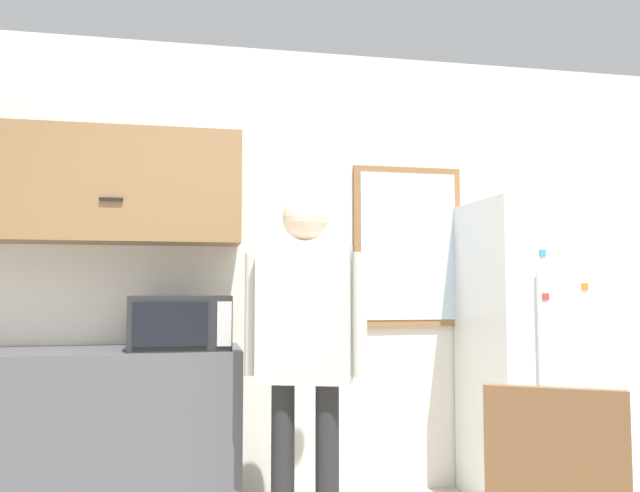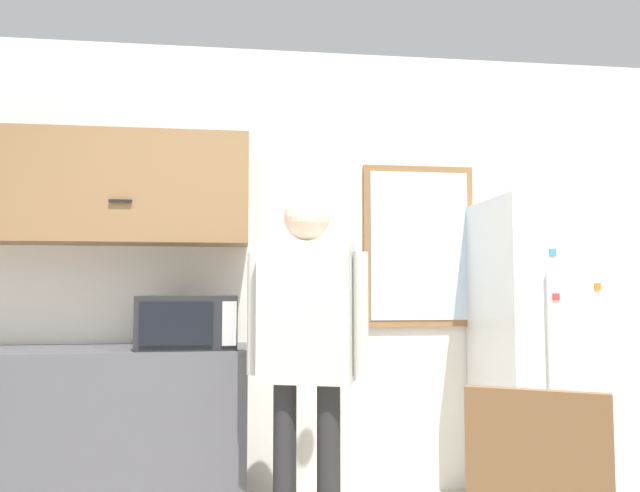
# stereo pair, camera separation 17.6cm
# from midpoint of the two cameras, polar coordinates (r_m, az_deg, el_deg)

# --- Properties ---
(back_wall) EXTENTS (6.00, 0.06, 2.70)m
(back_wall) POSITION_cam_midpoint_polar(r_m,az_deg,el_deg) (3.79, -3.84, -2.07)
(back_wall) COLOR silver
(back_wall) RESTS_ON ground_plane
(counter) EXTENTS (2.10, 0.57, 0.91)m
(counter) POSITION_cam_midpoint_polar(r_m,az_deg,el_deg) (3.66, -22.58, -15.80)
(counter) COLOR #4C4C51
(counter) RESTS_ON ground_plane
(upper_cabinets) EXTENTS (2.10, 0.35, 0.62)m
(upper_cabinets) POSITION_cam_midpoint_polar(r_m,az_deg,el_deg) (3.74, -21.55, 5.01)
(upper_cabinets) COLOR olive
(microwave) EXTENTS (0.52, 0.40, 0.28)m
(microwave) POSITION_cam_midpoint_polar(r_m,az_deg,el_deg) (3.42, -10.45, -6.83)
(microwave) COLOR #232326
(microwave) RESTS_ON counter
(person) EXTENTS (0.56, 0.35, 1.68)m
(person) POSITION_cam_midpoint_polar(r_m,az_deg,el_deg) (2.97, 0.49, -7.83)
(person) COLOR black
(person) RESTS_ON ground_plane
(refrigerator) EXTENTS (0.78, 0.73, 1.74)m
(refrigerator) POSITION_cam_midpoint_polar(r_m,az_deg,el_deg) (3.89, 21.84, -8.93)
(refrigerator) COLOR white
(refrigerator) RESTS_ON ground_plane
(window) EXTENTS (0.70, 0.05, 1.00)m
(window) POSITION_cam_midpoint_polar(r_m,az_deg,el_deg) (3.93, 10.29, 0.03)
(window) COLOR olive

